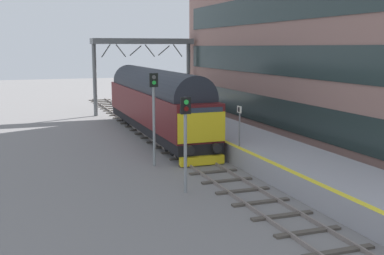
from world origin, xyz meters
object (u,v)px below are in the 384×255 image
Objects in this scene: signal_post_mid at (154,109)px; waiting_passenger at (211,114)px; diesel_locomotive at (155,101)px; platform_number_sign at (239,120)px; signal_post_near at (185,133)px.

signal_post_mid reaches higher than waiting_passenger.
platform_number_sign is at bearing -78.73° from diesel_locomotive.
signal_post_mid is 6.52m from waiting_passenger.
diesel_locomotive is 4.86m from waiting_passenger.
signal_post_mid is (-2.36, -8.30, 0.52)m from diesel_locomotive.
diesel_locomotive is 8.64m from signal_post_mid.
platform_number_sign is at bearing 171.98° from waiting_passenger.
signal_post_near is 5.01m from signal_post_mid.
signal_post_near is at bearing 150.46° from waiting_passenger.
waiting_passenger is (2.54, -4.11, -0.49)m from diesel_locomotive.
platform_number_sign is (4.27, -1.28, -0.59)m from signal_post_mid.
waiting_passenger is (0.63, 5.47, -0.42)m from platform_number_sign.
waiting_passenger is (4.90, 4.19, -1.01)m from signal_post_mid.
diesel_locomotive is at bearing 74.12° from signal_post_mid.
signal_post_near is at bearing -139.00° from platform_number_sign.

